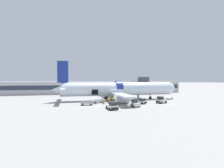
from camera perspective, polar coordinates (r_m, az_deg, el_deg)
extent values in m
plane|color=gray|center=(43.21, 1.86, -6.53)|extent=(500.00, 500.00, 0.00)
cube|color=silver|center=(41.20, 8.10, -6.94)|extent=(27.05, 2.15, 0.01)
cube|color=#B2B2B7|center=(77.07, -5.11, -1.05)|extent=(75.87, 9.32, 5.13)
cube|color=#232D3D|center=(72.40, -4.56, -1.02)|extent=(74.35, 0.16, 1.64)
cylinder|color=#4C4C51|center=(60.30, 8.55, -2.34)|extent=(0.60, 0.60, 3.99)
cube|color=silver|center=(60.17, 8.56, 0.77)|extent=(2.55, 9.84, 2.55)
cube|color=#333842|center=(56.19, 10.23, 0.70)|extent=(3.31, 1.60, 3.05)
cylinder|color=silver|center=(50.84, 2.10, -1.60)|extent=(32.59, 3.84, 3.84)
sphere|color=silver|center=(57.45, 17.95, -1.31)|extent=(3.65, 3.65, 3.65)
cone|color=silver|center=(48.99, -16.58, -1.79)|extent=(4.42, 3.54, 3.54)
cylinder|color=navy|center=(50.78, 2.12, -1.22)|extent=(1.96, 3.85, 3.85)
cube|color=navy|center=(48.92, -15.78, 3.89)|extent=(2.88, 0.28, 5.85)
cube|color=silver|center=(45.14, -15.92, -1.58)|extent=(1.18, 7.62, 0.20)
cube|color=silver|center=(52.74, -15.60, -1.13)|extent=(1.18, 7.62, 0.20)
cube|color=silver|center=(43.48, 3.10, -3.54)|extent=(2.82, 13.61, 0.40)
cube|color=silver|center=(57.73, -1.14, -2.27)|extent=(2.82, 13.61, 0.40)
cylinder|color=#B2B7BF|center=(43.41, 3.45, -5.04)|extent=(3.37, 1.94, 1.94)
cylinder|color=#B2B7BF|center=(58.11, -1.00, -3.36)|extent=(3.37, 1.94, 1.94)
cube|color=black|center=(47.54, -5.62, -2.65)|extent=(1.70, 0.12, 1.40)
cylinder|color=#56565B|center=(54.59, 12.38, -3.41)|extent=(0.22, 0.22, 1.86)
sphere|color=black|center=(54.68, 12.37, -4.38)|extent=(0.90, 0.90, 0.90)
cylinder|color=#56565B|center=(47.65, -0.82, -4.10)|extent=(0.22, 0.22, 1.86)
sphere|color=black|center=(47.75, -0.82, -5.21)|extent=(0.90, 0.90, 0.90)
cylinder|color=#56565B|center=(52.75, -2.09, -3.55)|extent=(0.22, 0.22, 1.86)
sphere|color=black|center=(52.84, -2.09, -4.55)|extent=(0.90, 0.90, 0.90)
cube|color=silver|center=(35.51, 0.01, -7.38)|extent=(1.87, 3.24, 0.66)
cube|color=#232833|center=(34.90, 0.30, -6.38)|extent=(1.48, 1.52, 0.73)
cube|color=black|center=(34.04, 0.89, -7.99)|extent=(1.44, 0.25, 0.33)
sphere|color=black|center=(34.33, -0.62, -8.18)|extent=(0.56, 0.56, 0.56)
sphere|color=black|center=(34.83, 1.77, -8.04)|extent=(0.56, 0.56, 0.56)
sphere|color=black|center=(36.32, -1.68, -7.64)|extent=(0.56, 0.56, 0.56)
sphere|color=black|center=(36.79, 0.59, -7.52)|extent=(0.56, 0.56, 0.56)
cube|color=silver|center=(46.30, 15.85, -5.31)|extent=(2.73, 2.14, 0.71)
cube|color=#232833|center=(45.91, 15.49, -4.42)|extent=(1.40, 1.55, 0.78)
cube|color=black|center=(45.43, 14.74, -5.61)|extent=(0.50, 1.36, 0.36)
sphere|color=black|center=(46.27, 14.49, -5.69)|extent=(0.56, 0.56, 0.56)
sphere|color=black|center=(45.25, 15.78, -5.87)|extent=(0.56, 0.56, 0.56)
sphere|color=black|center=(47.42, 15.90, -5.53)|extent=(0.56, 0.56, 0.56)
sphere|color=black|center=(46.43, 17.20, -5.69)|extent=(0.56, 0.56, 0.56)
cube|color=silver|center=(39.00, 7.60, -6.58)|extent=(1.48, 2.40, 0.67)
cube|color=#232833|center=(39.29, 7.42, -5.48)|extent=(1.21, 1.11, 0.74)
cube|color=black|center=(40.16, 7.07, -6.53)|extent=(1.22, 0.19, 0.33)
sphere|color=black|center=(39.98, 8.13, -6.80)|extent=(0.56, 0.56, 0.56)
sphere|color=black|center=(39.60, 6.36, -6.88)|extent=(0.56, 0.56, 0.56)
sphere|color=black|center=(38.51, 8.88, -7.13)|extent=(0.56, 0.56, 0.56)
sphere|color=black|center=(38.11, 7.04, -7.21)|extent=(0.56, 0.56, 0.56)
cube|color=silver|center=(44.21, 9.21, -5.74)|extent=(3.02, 3.19, 0.48)
cube|color=#232833|center=(43.92, 9.78, -5.09)|extent=(1.85, 1.84, 0.59)
cube|color=black|center=(43.56, 10.92, -5.99)|extent=(1.19, 1.00, 0.24)
sphere|color=black|center=(43.13, 9.87, -6.19)|extent=(0.56, 0.56, 0.56)
sphere|color=black|center=(44.47, 10.77, -5.96)|extent=(0.56, 0.56, 0.56)
sphere|color=black|center=(44.03, 7.64, -6.03)|extent=(0.56, 0.56, 0.56)
sphere|color=black|center=(45.34, 8.58, -5.81)|extent=(0.56, 0.56, 0.56)
cube|color=silver|center=(45.20, -4.35, -5.57)|extent=(3.11, 1.89, 0.05)
cube|color=silver|center=(45.63, -2.63, -5.23)|extent=(0.28, 1.47, 0.37)
cube|color=silver|center=(44.50, -4.07, -5.41)|extent=(2.84, 0.49, 0.37)
cube|color=silver|center=(45.84, -4.62, -5.21)|extent=(2.84, 0.49, 0.37)
cube|color=#333338|center=(45.84, -2.06, -5.72)|extent=(0.90, 0.21, 0.06)
sphere|color=black|center=(44.86, -2.81, -5.98)|extent=(0.40, 0.40, 0.40)
sphere|color=black|center=(46.24, -3.42, -5.75)|extent=(0.40, 0.40, 0.40)
sphere|color=black|center=(44.23, -5.32, -6.09)|extent=(0.40, 0.40, 0.40)
sphere|color=black|center=(45.63, -5.86, -5.85)|extent=(0.40, 0.40, 0.40)
cube|color=#4C1E1E|center=(45.12, -3.91, -5.37)|extent=(0.58, 0.40, 0.29)
cube|color=black|center=(45.64, -3.13, -5.25)|extent=(0.51, 0.32, 0.34)
cube|color=#999BA0|center=(41.72, -8.23, -6.24)|extent=(2.98, 1.86, 0.05)
cube|color=#999BA0|center=(41.69, -6.33, -5.86)|extent=(0.23, 1.55, 0.51)
cube|color=#999BA0|center=(40.95, -8.25, -6.00)|extent=(2.75, 0.37, 0.51)
cube|color=#999BA0|center=(42.43, -8.21, -5.73)|extent=(2.75, 0.37, 0.51)
cube|color=#333338|center=(41.76, -5.66, -6.48)|extent=(0.90, 0.18, 0.06)
sphere|color=black|center=(40.98, -6.86, -6.70)|extent=(0.40, 0.40, 0.40)
sphere|color=black|center=(42.52, -6.87, -6.40)|extent=(0.40, 0.40, 0.40)
sphere|color=black|center=(41.02, -9.63, -6.71)|extent=(0.40, 0.40, 0.40)
sphere|color=black|center=(42.56, -9.55, -6.41)|extent=(0.40, 0.40, 0.40)
cube|color=#1E2347|center=(41.86, -9.16, -6.00)|extent=(0.47, 0.22, 0.26)
cube|color=#721951|center=(41.66, -8.24, -5.90)|extent=(0.48, 0.32, 0.46)
cube|color=black|center=(41.97, -9.66, -5.90)|extent=(0.54, 0.28, 0.38)
cube|color=#721951|center=(41.46, -7.26, -6.00)|extent=(0.45, 0.25, 0.37)
cylinder|color=#1E2338|center=(46.29, 0.45, -5.50)|extent=(0.35, 0.35, 0.79)
cylinder|color=#B7E019|center=(46.21, 0.45, -4.63)|extent=(0.44, 0.44, 0.62)
sphere|color=#9E7556|center=(46.17, 0.45, -4.11)|extent=(0.22, 0.22, 0.22)
cylinder|color=#B7E019|center=(46.44, 0.44, -4.68)|extent=(0.14, 0.14, 0.57)
cylinder|color=#B7E019|center=(46.00, 0.45, -4.74)|extent=(0.14, 0.14, 0.57)
cylinder|color=black|center=(43.67, -0.97, -5.92)|extent=(0.39, 0.39, 0.79)
cylinder|color=orange|center=(43.59, -0.97, -5.00)|extent=(0.50, 0.50, 0.62)
sphere|color=beige|center=(43.54, -0.97, -4.46)|extent=(0.22, 0.22, 0.22)
cylinder|color=orange|center=(43.66, -1.24, -5.08)|extent=(0.16, 0.16, 0.57)
cylinder|color=orange|center=(43.53, -0.69, -5.10)|extent=(0.16, 0.16, 0.57)
cylinder|color=black|center=(44.79, -0.80, -5.73)|extent=(0.35, 0.35, 0.80)
cylinder|color=#CCE523|center=(44.70, -0.80, -4.81)|extent=(0.45, 0.45, 0.63)
sphere|color=brown|center=(44.66, -0.80, -4.27)|extent=(0.22, 0.22, 0.22)
cylinder|color=#CCE523|center=(44.93, -0.80, -4.87)|extent=(0.14, 0.14, 0.58)
cylinder|color=#CCE523|center=(44.49, -0.79, -4.94)|extent=(0.14, 0.14, 0.58)
cube|color=#2D2D33|center=(46.04, -1.43, -5.72)|extent=(0.51, 0.21, 0.50)
cube|color=black|center=(46.00, -1.43, -5.33)|extent=(0.33, 0.03, 0.12)
cube|color=olive|center=(42.99, -2.78, -6.07)|extent=(0.47, 0.20, 0.75)
cube|color=black|center=(42.94, -2.78, -5.50)|extent=(0.30, 0.03, 0.12)
cube|color=black|center=(57.96, 19.04, -4.53)|extent=(0.63, 0.63, 0.03)
cone|color=orange|center=(57.93, 19.04, -4.22)|extent=(0.47, 0.47, 0.67)
cylinder|color=white|center=(57.92, 19.04, -4.18)|extent=(0.27, 0.27, 0.08)
cube|color=black|center=(37.11, 5.15, -7.86)|extent=(0.63, 0.63, 0.03)
cone|color=orange|center=(37.05, 5.15, -7.30)|extent=(0.46, 0.46, 0.76)
cylinder|color=white|center=(37.04, 5.15, -7.24)|extent=(0.27, 0.27, 0.09)
cube|color=black|center=(44.78, 4.59, -6.23)|extent=(0.44, 0.44, 0.03)
cone|color=orange|center=(44.74, 4.59, -5.84)|extent=(0.33, 0.33, 0.65)
cylinder|color=white|center=(44.74, 4.59, -5.80)|extent=(0.19, 0.19, 0.08)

